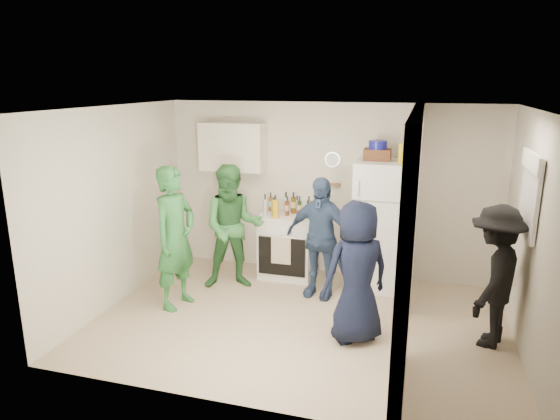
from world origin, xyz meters
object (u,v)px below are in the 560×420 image
object	(u,v)px
person_green_center	(233,227)
yellow_cup_stack_top	(402,153)
person_navy	(357,272)
person_green_left	(175,238)
fridge	(381,225)
stove	(288,245)
wicker_basket	(377,155)
person_nook	(495,276)
person_denim	(320,237)
blue_bowl	(378,145)

from	to	relation	value
person_green_center	yellow_cup_stack_top	bearing A→B (deg)	-8.09
person_navy	person_green_left	bearing A→B (deg)	-41.89
fridge	person_green_left	bearing A→B (deg)	-151.09
stove	wicker_basket	bearing A→B (deg)	0.94
person_nook	person_denim	bearing A→B (deg)	-89.19
blue_bowl	person_green_left	world-z (taller)	blue_bowl
person_green_center	person_denim	xyz separation A→B (m)	(1.19, 0.04, -0.05)
blue_bowl	person_nook	size ratio (longest dim) A/B	0.15
person_denim	person_navy	distance (m)	1.22
stove	person_navy	size ratio (longest dim) A/B	0.59
blue_bowl	person_green_left	bearing A→B (deg)	-149.12
wicker_basket	person_denim	size ratio (longest dim) A/B	0.22
person_denim	person_navy	bearing A→B (deg)	-47.82
person_green_center	person_nook	xyz separation A→B (m)	(3.23, -0.70, -0.08)
wicker_basket	person_navy	bearing A→B (deg)	-90.67
blue_bowl	fridge	bearing A→B (deg)	-26.57
fridge	person_green_center	distance (m)	2.01
stove	person_navy	bearing A→B (deg)	-53.18
blue_bowl	person_denim	bearing A→B (deg)	-138.04
yellow_cup_stack_top	person_denim	distance (m)	1.51
person_green_left	person_navy	size ratio (longest dim) A/B	1.14
yellow_cup_stack_top	person_navy	size ratio (longest dim) A/B	0.16
person_green_left	person_nook	size ratio (longest dim) A/B	1.16
stove	yellow_cup_stack_top	world-z (taller)	yellow_cup_stack_top
yellow_cup_stack_top	person_green_left	world-z (taller)	yellow_cup_stack_top
fridge	person_nook	xyz separation A→B (m)	(1.30, -1.26, -0.10)
stove	person_nook	xyz separation A→B (m)	(2.62, -1.29, 0.31)
yellow_cup_stack_top	person_nook	world-z (taller)	yellow_cup_stack_top
person_green_left	yellow_cup_stack_top	bearing A→B (deg)	-51.77
wicker_basket	person_nook	size ratio (longest dim) A/B	0.22
stove	fridge	xyz separation A→B (m)	(1.32, -0.03, 0.42)
yellow_cup_stack_top	person_green_center	bearing A→B (deg)	-167.86
wicker_basket	person_green_center	xyz separation A→B (m)	(-1.83, -0.61, -0.98)
person_navy	yellow_cup_stack_top	bearing A→B (deg)	-138.61
fridge	blue_bowl	size ratio (longest dim) A/B	7.35
stove	yellow_cup_stack_top	size ratio (longest dim) A/B	3.71
fridge	blue_bowl	distance (m)	1.09
fridge	yellow_cup_stack_top	bearing A→B (deg)	-24.44
fridge	person_navy	distance (m)	1.58
blue_bowl	wicker_basket	bearing A→B (deg)	0.00
person_nook	fridge	bearing A→B (deg)	-113.45
person_denim	wicker_basket	bearing A→B (deg)	53.59
person_green_center	fridge	bearing A→B (deg)	-3.99
fridge	person_green_left	size ratio (longest dim) A/B	0.98
blue_bowl	person_green_center	bearing A→B (deg)	-161.51
blue_bowl	person_green_left	distance (m)	2.89
wicker_basket	person_green_left	bearing A→B (deg)	-149.12
person_green_center	person_navy	size ratio (longest dim) A/B	1.09
person_navy	person_nook	distance (m)	1.45
yellow_cup_stack_top	person_nook	size ratio (longest dim) A/B	0.16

